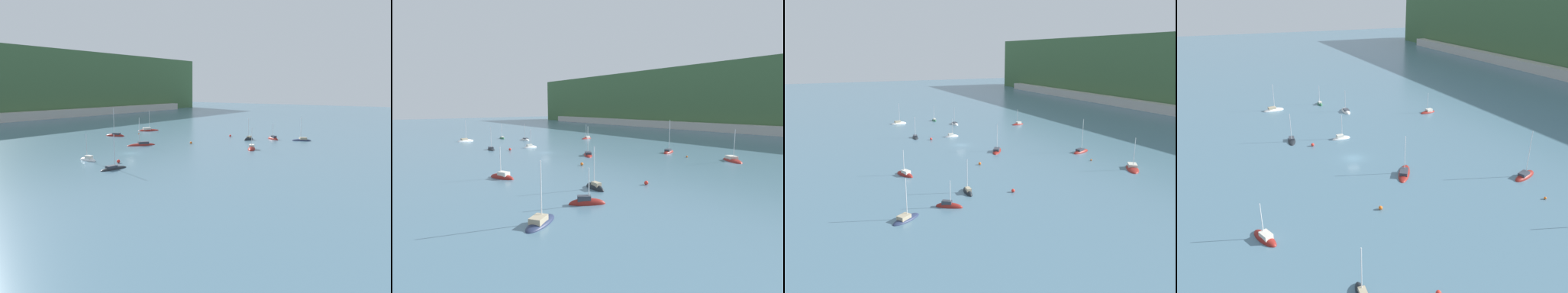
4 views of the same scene
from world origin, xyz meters
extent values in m
plane|color=slate|center=(0.00, 0.00, 0.00)|extent=(600.00, 600.00, 0.00)
cube|color=#42663D|center=(0.00, 148.89, 19.59)|extent=(400.88, 59.61, 39.17)
cube|color=#B7B2A8|center=(0.00, 115.58, 2.28)|extent=(340.75, 6.00, 4.57)
ellipsoid|color=maroon|center=(11.89, 7.11, 0.00)|extent=(8.57, 6.69, 1.35)
cube|color=#333842|center=(12.48, 6.73, 0.76)|extent=(3.51, 3.07, 0.77)
cylinder|color=silver|center=(11.53, 7.34, 4.38)|extent=(0.14, 0.14, 8.03)
ellipsoid|color=maroon|center=(-24.39, 34.64, 0.00)|extent=(2.86, 5.79, 1.30)
cube|color=silver|center=(-24.47, 35.08, 0.77)|extent=(1.70, 2.19, 0.82)
cylinder|color=silver|center=(-24.35, 34.37, 3.39)|extent=(0.14, 0.14, 6.07)
ellipsoid|color=black|center=(41.16, -14.24, 0.00)|extent=(5.17, 1.84, 1.99)
cube|color=tan|center=(41.56, -14.27, 0.90)|extent=(1.90, 1.13, 0.70)
cylinder|color=silver|center=(40.90, -14.21, 3.96)|extent=(0.14, 0.14, 6.82)
ellipsoid|color=maroon|center=(42.44, 30.98, 0.00)|extent=(8.48, 7.43, 1.49)
cube|color=beige|center=(41.90, 31.39, 0.85)|extent=(3.66, 3.48, 0.87)
cylinder|color=silver|center=(42.77, 30.73, 4.38)|extent=(0.14, 0.14, 7.95)
ellipsoid|color=maroon|center=(46.93, -20.43, 0.00)|extent=(4.22, 5.35, 1.82)
cube|color=#333842|center=(46.69, -20.79, 0.90)|extent=(1.96, 2.21, 0.79)
cylinder|color=silver|center=(47.07, -20.21, 2.94)|extent=(0.14, 0.14, 4.89)
ellipsoid|color=black|center=(-16.57, -10.92, 0.00)|extent=(6.68, 3.01, 1.14)
cube|color=#333842|center=(-17.08, -10.83, 0.60)|extent=(2.52, 1.73, 0.57)
cylinder|color=silver|center=(-16.25, -10.98, 3.92)|extent=(0.14, 0.14, 7.20)
ellipsoid|color=white|center=(-35.83, 10.78, 0.00)|extent=(6.63, 2.52, 1.84)
cube|color=#333842|center=(-35.31, 10.76, 0.75)|extent=(2.42, 1.66, 0.49)
cylinder|color=#B2B2B7|center=(-36.15, 10.80, 3.71)|extent=(0.14, 0.14, 6.41)
ellipsoid|color=#2D6647|center=(-47.34, 5.41, 0.00)|extent=(4.65, 1.54, 1.85)
cube|color=silver|center=(-46.97, 5.40, 0.81)|extent=(1.69, 1.03, 0.61)
cylinder|color=silver|center=(-47.57, 5.42, 3.47)|extent=(0.14, 0.14, 5.91)
ellipsoid|color=#232D4C|center=(49.27, -29.42, 0.00)|extent=(5.34, 6.47, 1.14)
cube|color=tan|center=(49.55, -29.84, 0.70)|extent=(2.55, 2.75, 0.77)
cylinder|color=silver|center=(49.10, -29.15, 4.01)|extent=(0.14, 0.14, 7.40)
ellipsoid|color=white|center=(-46.11, -10.46, 0.00)|extent=(3.12, 6.80, 1.88)
cube|color=tan|center=(-46.03, -10.98, 0.93)|extent=(1.86, 2.56, 0.83)
cylinder|color=silver|center=(-46.15, -10.14, 4.58)|extent=(0.14, 0.14, 8.13)
ellipsoid|color=maroon|center=(23.08, 29.82, 0.00)|extent=(4.48, 7.44, 1.75)
cube|color=#333842|center=(23.28, 29.28, 0.84)|extent=(2.28, 2.93, 0.72)
cylinder|color=silver|center=(22.95, 30.15, 5.27)|extent=(0.14, 0.14, 9.57)
ellipsoid|color=maroon|center=(23.75, -23.81, 0.00)|extent=(6.27, 4.06, 1.84)
cube|color=silver|center=(24.20, -23.63, 0.93)|extent=(2.51, 2.08, 0.84)
cylinder|color=silver|center=(23.48, -23.92, 3.39)|extent=(0.14, 0.14, 5.77)
ellipsoid|color=white|center=(-13.10, 1.49, 0.00)|extent=(1.86, 5.02, 1.60)
cube|color=silver|center=(-13.08, 1.09, 0.84)|extent=(1.22, 1.83, 0.81)
cylinder|color=silver|center=(-13.11, 1.73, 3.45)|extent=(0.14, 0.14, 6.02)
sphere|color=orange|center=(31.89, 26.41, 0.25)|extent=(0.51, 0.51, 0.51)
sphere|color=red|center=(44.81, -5.19, 0.37)|extent=(0.75, 0.75, 0.75)
sphere|color=orange|center=(23.00, -3.46, 0.36)|extent=(0.73, 0.73, 0.73)
sphere|color=red|center=(-11.11, -6.80, 0.40)|extent=(0.80, 0.80, 0.80)
camera|label=1|loc=(-72.55, -70.36, 17.43)|focal=35.00mm
camera|label=2|loc=(80.73, -46.67, 14.14)|focal=28.00mm
camera|label=3|loc=(112.46, -42.64, 29.09)|focal=35.00mm
camera|label=4|loc=(76.35, -27.93, 36.20)|focal=35.00mm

